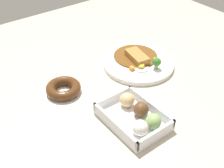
{
  "coord_description": "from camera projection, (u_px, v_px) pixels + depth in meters",
  "views": [
    {
      "loc": [
        -0.57,
        0.55,
        0.63
      ],
      "look_at": [
        0.06,
        0.07,
        0.03
      ],
      "focal_mm": 46.68,
      "sensor_mm": 36.0,
      "label": 1
    }
  ],
  "objects": [
    {
      "name": "donut_box",
      "position": [
        136.0,
        117.0,
        0.87
      ],
      "size": [
        0.21,
        0.15,
        0.06
      ],
      "color": "white",
      "rests_on": "ground_plane"
    },
    {
      "name": "curry_plate",
      "position": [
        138.0,
        62.0,
        1.13
      ],
      "size": [
        0.27,
        0.27,
        0.06
      ],
      "color": "white",
      "rests_on": "ground_plane"
    },
    {
      "name": "chocolate_ring_donut",
      "position": [
        63.0,
        89.0,
        0.99
      ],
      "size": [
        0.16,
        0.16,
        0.04
      ],
      "color": "white",
      "rests_on": "ground_plane"
    },
    {
      "name": "ground_plane",
      "position": [
        138.0,
        92.0,
        1.01
      ],
      "size": [
        1.6,
        1.6,
        0.0
      ],
      "primitive_type": "plane",
      "color": "#B2A893"
    }
  ]
}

